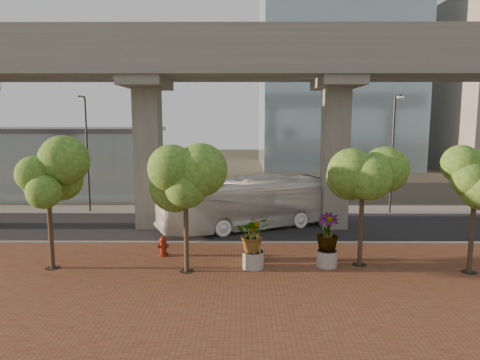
{
  "coord_description": "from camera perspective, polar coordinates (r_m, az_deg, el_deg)",
  "views": [
    {
      "loc": [
        0.06,
        -25.45,
        6.91
      ],
      "look_at": [
        -0.09,
        0.5,
        3.34
      ],
      "focal_mm": 32.0,
      "sensor_mm": 36.0,
      "label": 1
    }
  ],
  "objects": [
    {
      "name": "planter_front",
      "position": [
        20.11,
        1.77,
        -7.56
      ],
      "size": [
        2.27,
        2.27,
        2.49
      ],
      "color": "#A59E95",
      "rests_on": "ground"
    },
    {
      "name": "fire_hydrant",
      "position": [
        22.53,
        -10.19,
        -8.64
      ],
      "size": [
        0.53,
        0.48,
        1.07
      ],
      "color": "maroon",
      "rests_on": "ground"
    },
    {
      "name": "street_tree_near_west",
      "position": [
        19.25,
        -7.32,
        0.19
      ],
      "size": [
        3.67,
        3.67,
        6.0
      ],
      "color": "#4F3E2D",
      "rests_on": "ground"
    },
    {
      "name": "transit_viaduct",
      "position": [
        27.45,
        0.21,
        8.62
      ],
      "size": [
        72.0,
        5.6,
        12.4
      ],
      "color": "gray",
      "rests_on": "ground"
    },
    {
      "name": "ground",
      "position": [
        26.37,
        0.2,
        -7.36
      ],
      "size": [
        160.0,
        160.0,
        0.0
      ],
      "primitive_type": "plane",
      "color": "#3D382C",
      "rests_on": "ground"
    },
    {
      "name": "street_tree_near_east",
      "position": [
        20.76,
        16.1,
        1.43
      ],
      "size": [
        3.81,
        3.81,
        6.41
      ],
      "color": "#4F3E2D",
      "rests_on": "ground"
    },
    {
      "name": "asphalt_road",
      "position": [
        28.3,
        0.21,
        -6.26
      ],
      "size": [
        90.0,
        8.0,
        0.04
      ],
      "primitive_type": "cube",
      "color": "black",
      "rests_on": "ground"
    },
    {
      "name": "brick_plaza",
      "position": [
        18.76,
        0.14,
        -13.69
      ],
      "size": [
        70.0,
        13.0,
        0.06
      ],
      "primitive_type": "cube",
      "color": "brown",
      "rests_on": "ground"
    },
    {
      "name": "station_pavilion",
      "position": [
        46.2,
        -25.43,
        2.49
      ],
      "size": [
        23.0,
        13.0,
        6.3
      ],
      "color": "#AAC0C2",
      "rests_on": "ground"
    },
    {
      "name": "streetlamp_east",
      "position": [
        33.65,
        19.77,
        4.3
      ],
      "size": [
        0.43,
        1.27,
        8.75
      ],
      "color": "#2B2B30",
      "rests_on": "ground"
    },
    {
      "name": "streetlamp_west",
      "position": [
        34.17,
        -19.8,
        4.31
      ],
      "size": [
        0.43,
        1.26,
        8.71
      ],
      "color": "#2B2B30",
      "rests_on": "ground"
    },
    {
      "name": "planter_right",
      "position": [
        20.75,
        11.59,
        -7.14
      ],
      "size": [
        2.39,
        2.39,
        2.56
      ],
      "color": "gray",
      "rests_on": "ground"
    },
    {
      "name": "transit_bus",
      "position": [
        27.52,
        1.22,
        -3.21
      ],
      "size": [
        11.89,
        7.25,
        3.28
      ],
      "primitive_type": "imported",
      "rotation": [
        0.0,
        0.0,
        1.98
      ],
      "color": "white",
      "rests_on": "ground"
    },
    {
      "name": "far_sidewalk",
      "position": [
        33.66,
        0.23,
        -3.96
      ],
      "size": [
        90.0,
        3.0,
        0.06
      ],
      "primitive_type": "cube",
      "color": "gray",
      "rests_on": "ground"
    },
    {
      "name": "planter_left",
      "position": [
        21.3,
        1.65,
        -7.47
      ],
      "size": [
        1.84,
        1.84,
        2.02
      ],
      "color": "#9C998D",
      "rests_on": "ground"
    },
    {
      "name": "street_tree_far_west",
      "position": [
        21.44,
        -24.3,
        0.07
      ],
      "size": [
        3.62,
        3.62,
        5.89
      ],
      "color": "#4F3E2D",
      "rests_on": "ground"
    },
    {
      "name": "street_tree_far_east",
      "position": [
        21.66,
        28.93,
        0.06
      ],
      "size": [
        3.42,
        3.42,
        5.87
      ],
      "color": "#4F3E2D",
      "rests_on": "ground"
    },
    {
      "name": "curb_strip",
      "position": [
        24.43,
        0.19,
        -8.4
      ],
      "size": [
        70.0,
        0.25,
        0.16
      ],
      "primitive_type": "cube",
      "color": "gray",
      "rests_on": "ground"
    }
  ]
}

